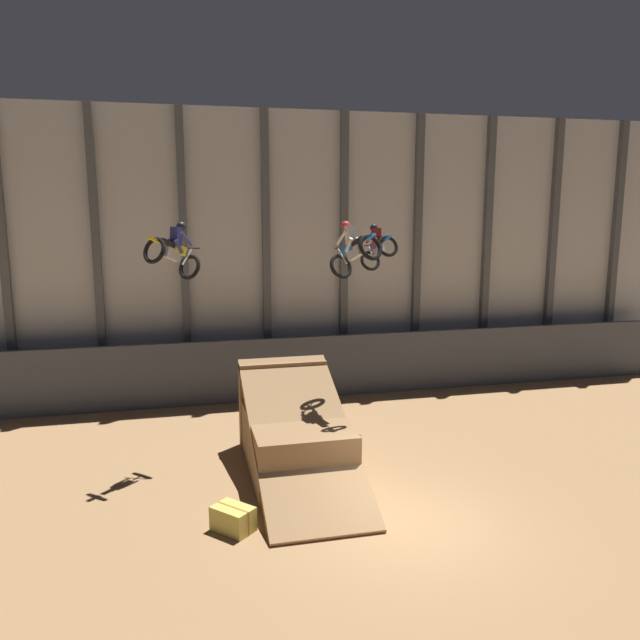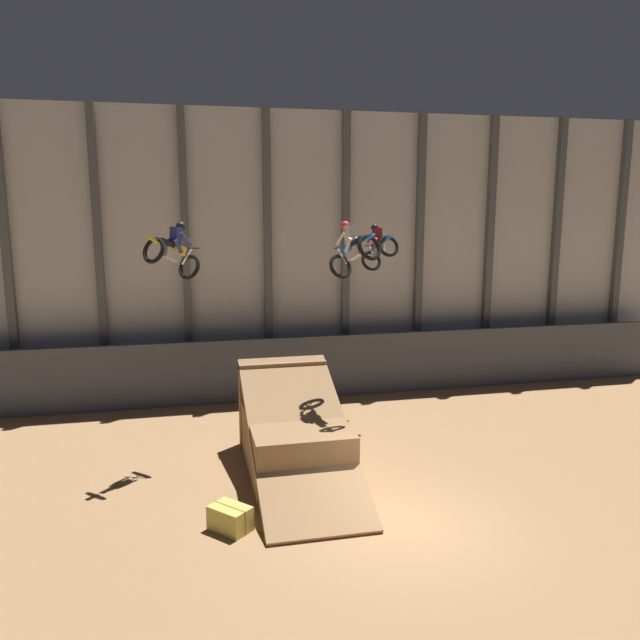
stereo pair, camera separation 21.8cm
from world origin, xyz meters
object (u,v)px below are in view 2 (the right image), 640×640
Objects in this scene: dirt_ramp at (293,434)px; rider_bike_center_air at (353,249)px; hay_bale_trackside at (230,518)px; rider_bike_right_air at (379,247)px; rider_bike_left_air at (174,251)px.

rider_bike_center_air reaches higher than dirt_ramp.
hay_bale_trackside is at bearing -122.21° from dirt_ramp.
rider_bike_right_air is 1.65× the size of hay_bale_trackside.
rider_bike_left_air is at bearing 146.91° from rider_bike_center_air.
rider_bike_left_air is 7.22m from rider_bike_right_air.
rider_bike_center_air is at bearing 6.64° from dirt_ramp.
rider_bike_left_air is 0.97× the size of rider_bike_right_air.
rider_bike_left_air is 0.93× the size of rider_bike_center_air.
dirt_ramp reaches higher than hay_bale_trackside.
hay_bale_trackside is (-2.00, -3.17, -0.64)m from dirt_ramp.
hay_bale_trackside is at bearing -137.05° from rider_bike_right_air.
rider_bike_right_air is at bearing 46.51° from dirt_ramp.
rider_bike_left_air is (-3.03, 1.09, 5.06)m from dirt_ramp.
dirt_ramp is at bearing 164.18° from rider_bike_center_air.
dirt_ramp is 7.21m from rider_bike_right_air.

